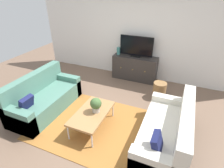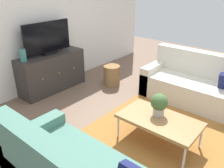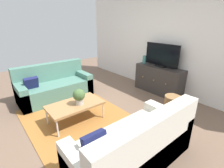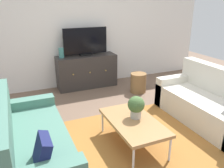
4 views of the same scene
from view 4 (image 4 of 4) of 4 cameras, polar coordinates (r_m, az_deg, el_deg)
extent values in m
plane|color=brown|center=(3.54, 4.38, -12.66)|extent=(10.00, 10.00, 0.00)
cube|color=white|center=(5.39, -8.35, 13.89)|extent=(6.40, 0.12, 2.70)
cube|color=#9E662D|center=(3.42, 5.59, -13.80)|extent=(2.50, 1.90, 0.01)
cube|color=#4C7A6B|center=(3.03, -18.60, -15.11)|extent=(0.80, 1.78, 0.43)
cube|color=#4C7A6B|center=(2.92, -25.06, -12.34)|extent=(0.20, 1.78, 0.87)
cube|color=#4C7A6B|center=(3.69, -20.03, -7.48)|extent=(0.80, 0.18, 0.56)
cube|color=#191E4C|center=(2.38, -16.80, -15.68)|extent=(0.18, 0.30, 0.32)
cube|color=beige|center=(4.11, 22.12, -5.85)|extent=(0.80, 1.78, 0.43)
cube|color=beige|center=(4.24, 25.37, -2.30)|extent=(0.20, 1.78, 0.87)
cube|color=beige|center=(4.62, 15.31, -1.36)|extent=(0.80, 0.18, 0.56)
cube|color=#A37547|center=(3.16, 5.25, -9.26)|extent=(0.59, 1.05, 0.04)
cylinder|color=silver|center=(2.81, 5.27, -18.18)|extent=(0.03, 0.03, 0.34)
cylinder|color=silver|center=(3.05, 14.05, -15.35)|extent=(0.03, 0.03, 0.34)
cylinder|color=silver|center=(3.54, -2.34, -9.32)|extent=(0.03, 0.03, 0.34)
cylinder|color=silver|center=(3.73, 5.05, -7.75)|extent=(0.03, 0.03, 0.34)
cylinder|color=#B7B2A8|center=(3.20, 5.85, -7.33)|extent=(0.15, 0.15, 0.11)
sphere|color=#426033|center=(3.14, 5.94, -5.04)|extent=(0.23, 0.23, 0.23)
cube|color=#332D2B|center=(5.34, -6.23, 3.13)|extent=(1.34, 0.44, 0.73)
sphere|color=#B79338|center=(5.02, -9.51, 2.31)|extent=(0.03, 0.03, 0.03)
sphere|color=#B79338|center=(5.11, -5.45, 2.84)|extent=(0.03, 0.03, 0.03)
sphere|color=#B79338|center=(5.24, -1.56, 3.34)|extent=(0.03, 0.03, 0.03)
cube|color=black|center=(5.26, -6.45, 7.23)|extent=(0.28, 0.16, 0.04)
cube|color=black|center=(5.20, -6.58, 10.51)|extent=(0.98, 0.04, 0.57)
cylinder|color=teal|center=(5.09, -12.37, 7.48)|extent=(0.11, 0.11, 0.22)
cylinder|color=olive|center=(5.06, 6.47, 0.31)|extent=(0.34, 0.34, 0.42)
camera|label=1|loc=(2.95, 73.86, 21.01)|focal=28.77mm
camera|label=2|loc=(1.59, -67.16, 14.16)|focal=37.55mm
camera|label=3|loc=(4.18, 52.34, 12.33)|focal=26.63mm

